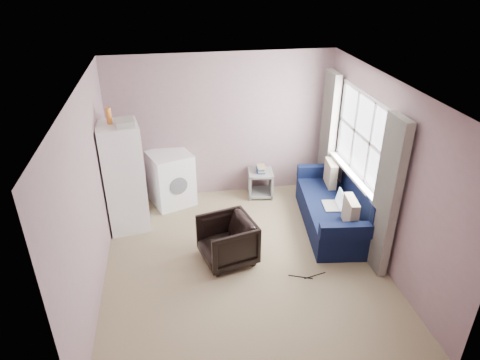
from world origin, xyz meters
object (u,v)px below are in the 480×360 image
object	(u,v)px
washing_machine	(171,177)
sofa	(338,208)
fridge	(124,177)
side_table	(260,182)
armchair	(227,239)

from	to	relation	value
washing_machine	sofa	world-z (taller)	washing_machine
fridge	sofa	bearing A→B (deg)	-19.20
fridge	side_table	distance (m)	2.41
fridge	washing_machine	distance (m)	1.02
armchair	washing_machine	distance (m)	1.90
armchair	side_table	size ratio (longest dim) A/B	1.23
fridge	side_table	bearing A→B (deg)	5.51
armchair	fridge	distance (m)	1.87
armchair	sofa	world-z (taller)	sofa
fridge	washing_machine	world-z (taller)	fridge
washing_machine	armchair	bearing A→B (deg)	-88.75
fridge	sofa	world-z (taller)	fridge
washing_machine	fridge	bearing A→B (deg)	-158.68
armchair	washing_machine	xyz separation A→B (m)	(-0.72, 1.75, 0.12)
armchair	sofa	xyz separation A→B (m)	(1.84, 0.57, -0.04)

